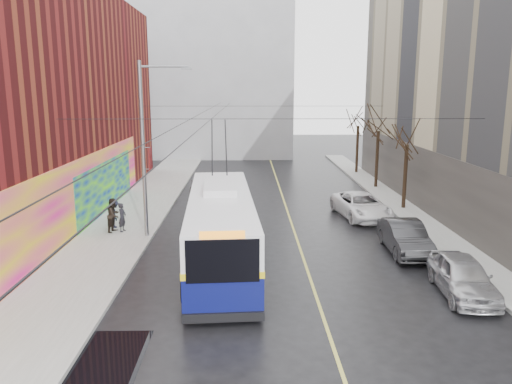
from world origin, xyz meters
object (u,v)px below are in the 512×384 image
streetlight_pole (146,146)px  pedestrian_b (114,215)px  tree_far (358,117)px  pedestrian_c (115,214)px  tree_near (408,132)px  tree_mid (379,121)px  pedestrian_a (122,217)px  trolleybus (221,227)px  parked_car_b (405,237)px  parked_car_a (463,276)px  following_car (204,183)px  parked_car_c (361,206)px

streetlight_pole → pedestrian_b: bearing=159.5°
tree_far → streetlight_pole: bearing=-127.1°
pedestrian_c → tree_near: bearing=-94.8°
tree_mid → pedestrian_b: tree_mid is taller
pedestrian_a → pedestrian_c: pedestrian_a is taller
streetlight_pole → pedestrian_c: bearing=144.3°
streetlight_pole → trolleybus: (3.90, -3.82, -3.18)m
pedestrian_a → pedestrian_c: size_ratio=1.01×
parked_car_b → pedestrian_a: pedestrian_a is taller
parked_car_a → following_car: 22.60m
parked_car_a → parked_car_c: parked_car_a is taller
tree_mid → pedestrian_b: 21.50m
tree_near → trolleybus: tree_near is taller
trolleybus → pedestrian_b: trolleybus is taller
pedestrian_a → pedestrian_c: 0.97m
streetlight_pole → tree_far: 25.09m
pedestrian_b → following_car: bearing=-3.1°
streetlight_pole → tree_far: bearing=52.9°
pedestrian_b → tree_near: bearing=-57.4°
parked_car_a → pedestrian_a: (-14.74, 8.37, 0.18)m
parked_car_a → pedestrian_c: pedestrian_c is taller
tree_far → trolleybus: bearing=-115.3°
tree_far → trolleybus: tree_far is taller
following_car → tree_far: bearing=34.8°
pedestrian_a → pedestrian_b: bearing=110.6°
following_car → pedestrian_c: (-3.98, -10.40, 0.22)m
parked_car_c → pedestrian_c: bearing=-178.9°
parked_car_a → parked_car_c: size_ratio=0.82×
parked_car_b → streetlight_pole: bearing=169.4°
parked_car_a → pedestrian_a: 16.95m
trolleybus → parked_car_b: bearing=4.7°
parked_car_c → parked_car_a: bearing=-92.9°
pedestrian_c → parked_car_b: bearing=-124.9°
tree_mid → parked_car_b: size_ratio=1.46×
streetlight_pole → parked_car_c: (11.94, 4.05, -4.11)m
tree_near → pedestrian_b: (-17.17, -5.24, -3.91)m
following_car → pedestrian_c: pedestrian_c is taller
pedestrian_b → parked_car_a: bearing=-103.1°
tree_far → parked_car_a: 27.98m
following_car → tree_mid: bearing=8.2°
tree_near → following_car: (-13.35, 5.98, -4.28)m
pedestrian_b → pedestrian_c: pedestrian_b is taller
tree_far → pedestrian_c: 25.64m
following_car → pedestrian_c: bearing=-107.2°
parked_car_b → pedestrian_a: bearing=167.5°
parked_car_a → parked_car_b: parked_car_b is taller
parked_car_a → following_car: (-11.35, 19.54, -0.04)m
streetlight_pole → parked_car_b: (12.52, -2.58, -4.09)m
tree_near → parked_car_b: bearing=-107.0°
parked_car_b → trolleybus: bearing=-170.8°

